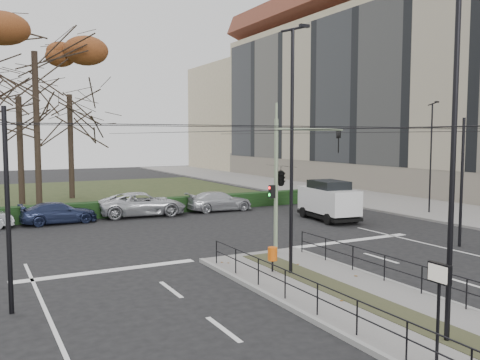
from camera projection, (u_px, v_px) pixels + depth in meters
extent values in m
plane|color=black|center=(320.00, 286.00, 17.52)|extent=(140.00, 140.00, 0.00)
cube|color=slate|center=(370.00, 305.00, 15.31)|extent=(4.40, 15.00, 0.14)
cube|color=slate|center=(333.00, 193.00, 45.29)|extent=(8.00, 90.00, 0.14)
cube|color=#273219|center=(32.00, 197.00, 42.84)|extent=(38.00, 26.00, 0.10)
cube|color=black|center=(56.00, 213.00, 31.02)|extent=(38.00, 1.00, 1.00)
cube|color=tan|center=(401.00, 98.00, 50.97)|extent=(12.00, 52.00, 18.00)
cube|color=#202429|center=(354.00, 86.00, 48.06)|extent=(0.10, 50.96, 14.76)
cylinder|color=black|center=(216.00, 252.00, 20.02)|extent=(0.04, 0.04, 0.90)
cylinder|color=black|center=(302.00, 242.00, 21.94)|extent=(0.04, 0.04, 0.90)
cylinder|color=black|center=(318.00, 283.00, 14.18)|extent=(0.04, 13.20, 0.04)
cylinder|color=black|center=(422.00, 266.00, 16.10)|extent=(0.04, 13.20, 0.04)
cylinder|color=black|center=(8.00, 211.00, 14.52)|extent=(0.14, 0.14, 6.00)
cylinder|color=black|center=(462.00, 183.00, 23.52)|extent=(0.14, 0.14, 6.00)
cylinder|color=black|center=(305.00, 126.00, 17.92)|extent=(20.00, 0.02, 0.02)
cylinder|color=black|center=(275.00, 127.00, 19.68)|extent=(20.00, 0.02, 0.02)
cylinder|color=black|center=(263.00, 130.00, 13.66)|extent=(0.02, 34.00, 0.02)
cylinder|color=black|center=(443.00, 132.00, 16.94)|extent=(0.02, 34.00, 0.02)
cylinder|color=gray|center=(276.00, 186.00, 21.69)|extent=(0.18, 0.18, 5.75)
cylinder|color=gray|center=(310.00, 129.00, 22.31)|extent=(3.54, 0.11, 0.11)
imported|color=black|center=(338.00, 142.00, 23.09)|extent=(0.18, 0.21, 1.00)
imported|color=black|center=(281.00, 176.00, 21.77)|extent=(0.60, 2.22, 0.89)
cube|color=black|center=(272.00, 192.00, 21.62)|extent=(0.24, 0.18, 0.55)
sphere|color=#FF0C0C|center=(270.00, 188.00, 21.55)|extent=(0.12, 0.12, 0.12)
sphere|color=#0CE533|center=(270.00, 195.00, 21.58)|extent=(0.12, 0.12, 0.12)
cylinder|color=black|center=(272.00, 266.00, 18.80)|extent=(0.07, 0.07, 0.45)
cylinder|color=#D9560C|center=(273.00, 254.00, 18.76)|extent=(0.36, 0.36, 0.49)
cylinder|color=black|center=(438.00, 315.00, 11.20)|extent=(0.07, 0.07, 2.11)
cube|color=black|center=(440.00, 273.00, 11.12)|extent=(0.11, 0.58, 0.44)
cube|color=silver|center=(438.00, 274.00, 11.09)|extent=(0.02, 0.51, 0.37)
cylinder|color=black|center=(453.00, 162.00, 12.07)|extent=(0.13, 0.13, 8.80)
cylinder|color=black|center=(292.00, 154.00, 18.23)|extent=(0.13, 0.13, 8.77)
cube|color=black|center=(304.00, 26.00, 18.07)|extent=(0.38, 0.15, 0.11)
cylinder|color=black|center=(431.00, 159.00, 33.25)|extent=(0.11, 0.11, 7.12)
cube|color=black|center=(437.00, 102.00, 33.12)|extent=(0.31, 0.12, 0.09)
imported|color=#1F2849|center=(59.00, 213.00, 30.03)|extent=(4.42, 1.94, 1.26)
imported|color=#B6B9BF|center=(143.00, 204.00, 32.88)|extent=(5.79, 3.13, 1.54)
cube|color=silver|center=(329.00, 200.00, 31.19)|extent=(2.39, 4.67, 1.45)
cube|color=black|center=(329.00, 186.00, 31.12)|extent=(2.01, 2.65, 0.68)
cube|color=black|center=(328.00, 215.00, 31.27)|extent=(2.44, 4.77, 0.18)
cylinder|color=black|center=(355.00, 217.00, 30.24)|extent=(0.29, 0.68, 0.66)
cylinder|color=black|center=(328.00, 219.00, 29.55)|extent=(0.29, 0.68, 0.66)
cylinder|color=black|center=(329.00, 211.00, 32.98)|extent=(0.29, 0.68, 0.66)
cylinder|color=black|center=(303.00, 212.00, 32.30)|extent=(0.29, 0.68, 0.66)
cylinder|color=black|center=(37.00, 129.00, 36.52)|extent=(0.44, 0.44, 11.09)
ellipsoid|color=#582A14|center=(34.00, 51.00, 36.04)|extent=(10.88, 10.88, 6.97)
cylinder|color=black|center=(71.00, 147.00, 41.30)|extent=(0.44, 0.44, 8.43)
cylinder|color=black|center=(20.00, 150.00, 37.85)|extent=(0.44, 0.44, 8.00)
imported|color=#B6B9BF|center=(220.00, 201.00, 35.15)|extent=(4.71, 2.11, 1.34)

